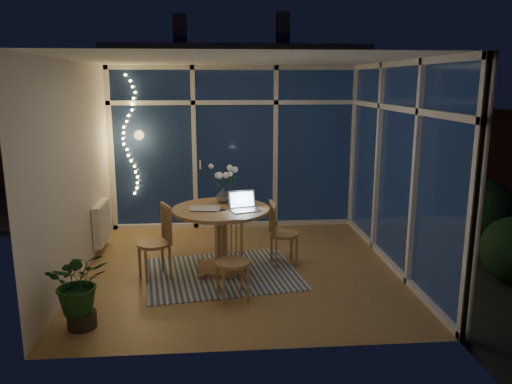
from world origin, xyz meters
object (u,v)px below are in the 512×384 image
flower_vase (223,195)px  potted_plant (80,291)px  chair_left (154,242)px  laptop (245,201)px  chair_right (284,233)px  dining_table (221,240)px  chair_front (233,261)px

flower_vase → potted_plant: flower_vase is taller
chair_left → flower_vase: size_ratio=4.40×
flower_vase → potted_plant: bearing=-130.5°
chair_left → flower_vase: flower_vase is taller
laptop → chair_right: bearing=16.2°
flower_vase → dining_table: bearing=-97.4°
chair_right → flower_vase: size_ratio=4.10×
chair_left → laptop: 1.21m
chair_right → chair_left: bearing=96.0°
flower_vase → potted_plant: size_ratio=0.28×
chair_left → flower_vase: 1.07m
chair_right → potted_plant: (-2.20, -1.56, -0.05)m
chair_left → potted_plant: (-0.57, -1.21, -0.08)m
dining_table → potted_plant: 1.96m
chair_right → potted_plant: size_ratio=1.13×
chair_right → laptop: (-0.53, -0.33, 0.52)m
chair_front → laptop: 0.87m
dining_table → potted_plant: dining_table is taller
chair_left → chair_right: size_ratio=1.07×
dining_table → chair_left: 0.84m
potted_plant → chair_front: bearing=20.4°
dining_table → laptop: (0.29, -0.15, 0.54)m
chair_front → potted_plant: 1.60m
chair_left → laptop: laptop is taller
chair_right → laptop: bearing=115.9°
chair_right → laptop: laptop is taller
potted_plant → laptop: bearing=36.3°
chair_left → laptop: (1.11, 0.02, 0.48)m
chair_left → chair_front: (0.93, -0.66, -0.03)m
dining_table → chair_front: (0.11, -0.83, 0.02)m
flower_vase → chair_front: bearing=-86.3°
chair_right → flower_vase: flower_vase is taller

